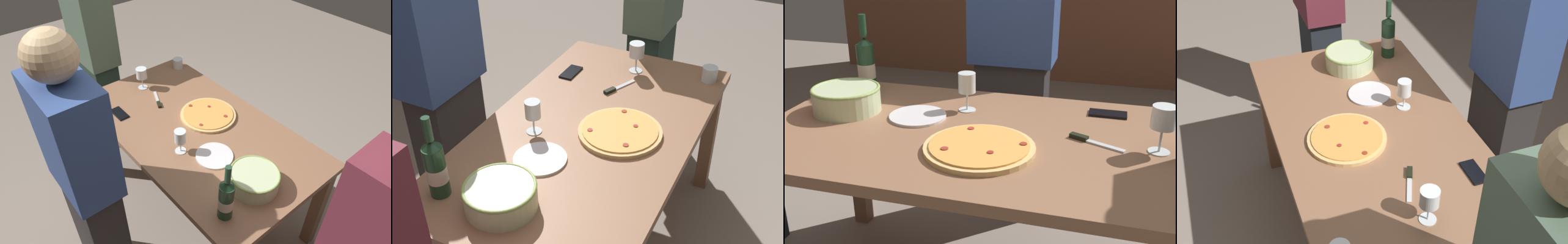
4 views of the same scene
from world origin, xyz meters
TOP-DOWN VIEW (x-y plane):
  - dining_table at (0.00, 0.00)m, footprint 1.60×0.90m
  - pizza at (0.04, -0.14)m, footprint 0.37×0.37m
  - serving_bowl at (-0.57, 0.07)m, footprint 0.27×0.27m
  - wine_bottle at (-0.61, 0.31)m, footprint 0.08×0.08m
  - wine_glass_near_pizza at (0.60, 0.01)m, footprint 0.08×0.08m
  - wine_glass_by_bottle at (-0.11, 0.21)m, footprint 0.07×0.07m
  - cup_amber at (0.67, -0.36)m, footprint 0.08×0.08m
  - side_plate at (-0.27, 0.08)m, footprint 0.22×0.22m
  - cell_phone at (0.43, 0.31)m, footprint 0.14×0.07m
  - pizza_knife at (0.38, 0.03)m, footprint 0.19×0.10m
  - person_host at (-0.05, 0.76)m, footprint 0.40×0.24m
  - person_guest_left at (1.14, 0.11)m, footprint 0.40×0.24m

SIDE VIEW (x-z plane):
  - dining_table at x=0.00m, z-range 0.28..1.03m
  - side_plate at x=-0.27m, z-range 0.75..0.76m
  - cell_phone at x=0.43m, z-range 0.75..0.76m
  - pizza_knife at x=0.38m, z-range 0.75..0.76m
  - pizza at x=0.04m, z-range 0.75..0.77m
  - cup_amber at x=0.67m, z-range 0.75..0.83m
  - person_guest_left at x=1.14m, z-range 0.01..1.59m
  - serving_bowl at x=-0.57m, z-range 0.75..0.85m
  - person_host at x=-0.05m, z-range 0.01..1.67m
  - wine_glass_by_bottle at x=-0.11m, z-range 0.78..0.94m
  - wine_glass_near_pizza at x=0.60m, z-range 0.78..0.94m
  - wine_bottle at x=-0.61m, z-range 0.70..1.04m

